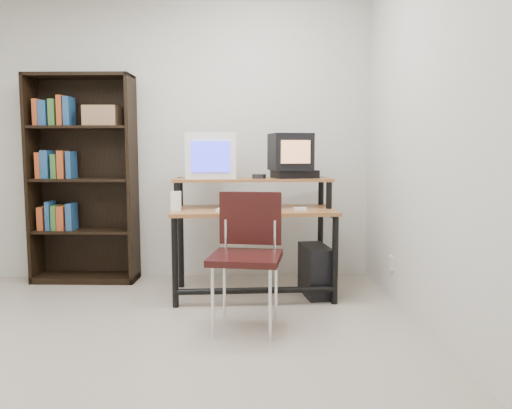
{
  "coord_description": "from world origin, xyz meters",
  "views": [
    {
      "loc": [
        0.73,
        -2.81,
        1.21
      ],
      "look_at": [
        0.88,
        1.1,
        0.79
      ],
      "focal_mm": 35.0,
      "sensor_mm": 36.0,
      "label": 1
    }
  ],
  "objects_px": {
    "crt_tv": "(290,152)",
    "school_chair": "(248,244)",
    "crt_monitor": "(210,156)",
    "computer_desk": "(253,212)",
    "pc_tower": "(315,270)",
    "bookshelf": "(83,177)"
  },
  "relations": [
    {
      "from": "crt_tv",
      "to": "school_chair",
      "type": "height_order",
      "value": "crt_tv"
    },
    {
      "from": "crt_monitor",
      "to": "computer_desk",
      "type": "bearing_deg",
      "value": -26.57
    },
    {
      "from": "pc_tower",
      "to": "school_chair",
      "type": "xyz_separation_m",
      "value": [
        -0.59,
        -0.73,
        0.36
      ]
    },
    {
      "from": "pc_tower",
      "to": "bookshelf",
      "type": "height_order",
      "value": "bookshelf"
    },
    {
      "from": "computer_desk",
      "to": "school_chair",
      "type": "distance_m",
      "value": 0.78
    },
    {
      "from": "crt_monitor",
      "to": "crt_tv",
      "type": "xyz_separation_m",
      "value": [
        0.69,
        -0.04,
        0.04
      ]
    },
    {
      "from": "crt_monitor",
      "to": "pc_tower",
      "type": "height_order",
      "value": "crt_monitor"
    },
    {
      "from": "bookshelf",
      "to": "computer_desk",
      "type": "bearing_deg",
      "value": -15.38
    },
    {
      "from": "crt_monitor",
      "to": "school_chair",
      "type": "bearing_deg",
      "value": -76.13
    },
    {
      "from": "crt_tv",
      "to": "pc_tower",
      "type": "relative_size",
      "value": 0.84
    },
    {
      "from": "crt_monitor",
      "to": "bookshelf",
      "type": "distance_m",
      "value": 1.27
    },
    {
      "from": "pc_tower",
      "to": "crt_tv",
      "type": "bearing_deg",
      "value": 137.19
    },
    {
      "from": "computer_desk",
      "to": "bookshelf",
      "type": "bearing_deg",
      "value": 159.31
    },
    {
      "from": "crt_monitor",
      "to": "school_chair",
      "type": "distance_m",
      "value": 1.13
    },
    {
      "from": "computer_desk",
      "to": "school_chair",
      "type": "relative_size",
      "value": 1.46
    },
    {
      "from": "computer_desk",
      "to": "bookshelf",
      "type": "xyz_separation_m",
      "value": [
        -1.56,
        0.53,
        0.27
      ]
    },
    {
      "from": "computer_desk",
      "to": "bookshelf",
      "type": "distance_m",
      "value": 1.67
    },
    {
      "from": "computer_desk",
      "to": "pc_tower",
      "type": "xyz_separation_m",
      "value": [
        0.52,
        -0.04,
        -0.49
      ]
    },
    {
      "from": "crt_tv",
      "to": "pc_tower",
      "type": "bearing_deg",
      "value": -45.87
    },
    {
      "from": "school_chair",
      "to": "crt_tv",
      "type": "bearing_deg",
      "value": 76.59
    },
    {
      "from": "pc_tower",
      "to": "school_chair",
      "type": "distance_m",
      "value": 1.0
    },
    {
      "from": "computer_desk",
      "to": "crt_tv",
      "type": "bearing_deg",
      "value": 17.35
    }
  ]
}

